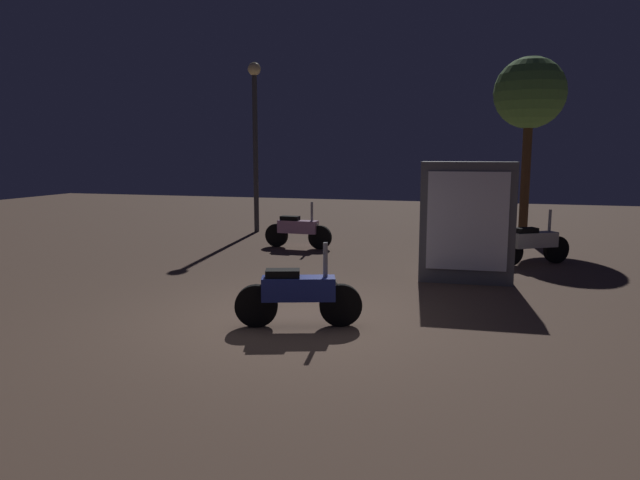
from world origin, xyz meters
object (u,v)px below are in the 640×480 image
motorcycle_blue_foreground (298,294)px  motorcycle_white_parked_left (534,243)px  kiosk_billboard (467,222)px  motorcycle_pink_parked_right (298,230)px  streetlamp_near (255,125)px  person_rider_beside (444,209)px

motorcycle_blue_foreground → motorcycle_white_parked_left: same height
motorcycle_white_parked_left → kiosk_billboard: bearing=-155.1°
motorcycle_blue_foreground → motorcycle_pink_parked_right: 6.32m
motorcycle_blue_foreground → kiosk_billboard: kiosk_billboard is taller
streetlamp_near → motorcycle_white_parked_left: bearing=-22.6°
motorcycle_blue_foreground → streetlamp_near: 9.68m
motorcycle_blue_foreground → kiosk_billboard: (1.98, 3.36, 0.61)m
person_rider_beside → kiosk_billboard: size_ratio=0.85×
motorcycle_blue_foreground → motorcycle_white_parked_left: 6.27m
person_rider_beside → kiosk_billboard: 2.15m
motorcycle_blue_foreground → kiosk_billboard: 3.95m
motorcycle_pink_parked_right → person_rider_beside: person_rider_beside is taller
motorcycle_pink_parked_right → streetlamp_near: bearing=132.2°
person_rider_beside → motorcycle_white_parked_left: bearing=-113.6°
motorcycle_white_parked_left → person_rider_beside: (-1.80, 0.08, 0.63)m
kiosk_billboard → motorcycle_pink_parked_right: bearing=-36.6°
kiosk_billboard → streetlamp_near: bearing=-43.0°
person_rider_beside → kiosk_billboard: bearing=173.6°
motorcycle_pink_parked_right → person_rider_beside: size_ratio=0.93×
motorcycle_white_parked_left → kiosk_billboard: size_ratio=0.69×
motorcycle_white_parked_left → motorcycle_pink_parked_right: 5.28m
kiosk_billboard → person_rider_beside: bearing=-78.6°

